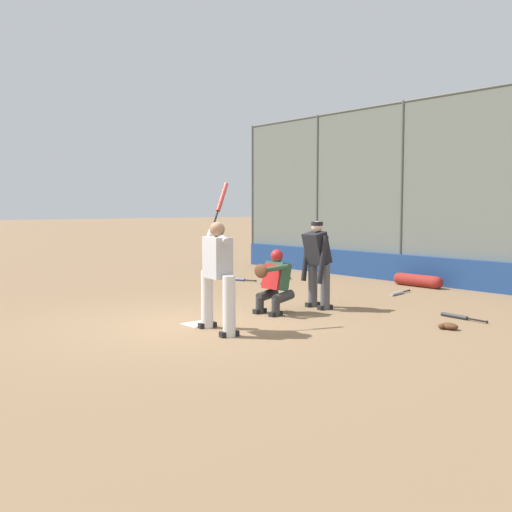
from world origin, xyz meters
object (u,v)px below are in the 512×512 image
object	(u,v)px
umpire_home	(317,262)
spare_bat_first_base_side	(458,317)
fielding_glove_on_dirt	(448,326)
catcher_behind_plate	(274,281)
equipment_bag_dugout_side	(418,281)
spare_bat_near_backstop	(239,279)
batter_at_plate	(218,272)
spare_bat_third_base_side	(288,276)
spare_bat_by_padding	(398,293)

from	to	relation	value
umpire_home	spare_bat_first_base_side	distance (m)	2.60
spare_bat_first_base_side	fielding_glove_on_dirt	size ratio (longest dim) A/B	3.12
catcher_behind_plate	equipment_bag_dugout_side	size ratio (longest dim) A/B	0.85
equipment_bag_dugout_side	catcher_behind_plate	bearing A→B (deg)	96.50
spare_bat_near_backstop	spare_bat_first_base_side	bearing A→B (deg)	158.91
spare_bat_first_base_side	equipment_bag_dugout_side	xyz separation A→B (m)	(2.85, -2.85, 0.11)
equipment_bag_dugout_side	batter_at_plate	bearing A→B (deg)	100.33
batter_at_plate	fielding_glove_on_dirt	distance (m)	3.60
spare_bat_third_base_side	equipment_bag_dugout_side	distance (m)	3.51
batter_at_plate	spare_bat_by_padding	bearing A→B (deg)	-73.30
spare_bat_near_backstop	spare_bat_first_base_side	world-z (taller)	same
umpire_home	equipment_bag_dugout_side	distance (m)	4.06
spare_bat_near_backstop	equipment_bag_dugout_side	distance (m)	4.36
batter_at_plate	spare_bat_third_base_side	world-z (taller)	batter_at_plate
umpire_home	spare_bat_third_base_side	xyz separation A→B (m)	(3.98, -2.88, -0.82)
batter_at_plate	spare_bat_near_backstop	distance (m)	6.24
spare_bat_near_backstop	batter_at_plate	bearing A→B (deg)	121.05
umpire_home	spare_bat_third_base_side	bearing A→B (deg)	-28.04
spare_bat_by_padding	catcher_behind_plate	bearing A→B (deg)	-11.16
batter_at_plate	spare_bat_near_backstop	world-z (taller)	batter_at_plate
fielding_glove_on_dirt	equipment_bag_dugout_side	size ratio (longest dim) A/B	0.22
catcher_behind_plate	spare_bat_third_base_side	distance (m)	5.51
spare_bat_third_base_side	fielding_glove_on_dirt	size ratio (longest dim) A/B	2.57
equipment_bag_dugout_side	spare_bat_near_backstop	bearing A→B (deg)	36.21
spare_bat_near_backstop	spare_bat_third_base_side	distance (m)	1.51
spare_bat_third_base_side	fielding_glove_on_dirt	world-z (taller)	fielding_glove_on_dirt
fielding_glove_on_dirt	umpire_home	bearing A→B (deg)	4.31
umpire_home	fielding_glove_on_dirt	size ratio (longest dim) A/B	5.56
batter_at_plate	spare_bat_near_backstop	size ratio (longest dim) A/B	2.81
spare_bat_by_padding	fielding_glove_on_dirt	distance (m)	3.62
batter_at_plate	catcher_behind_plate	size ratio (longest dim) A/B	2.00
spare_bat_third_base_side	fielding_glove_on_dirt	distance (m)	7.13
umpire_home	batter_at_plate	bearing A→B (deg)	109.74
spare_bat_by_padding	umpire_home	bearing A→B (deg)	-9.10
umpire_home	fielding_glove_on_dirt	xyz separation A→B (m)	(-2.62, -0.20, -0.80)
catcher_behind_plate	equipment_bag_dugout_side	bearing A→B (deg)	-89.18
equipment_bag_dugout_side	umpire_home	bearing A→B (deg)	99.23
batter_at_plate	spare_bat_by_padding	distance (m)	5.30
batter_at_plate	spare_bat_first_base_side	size ratio (longest dim) A/B	2.50
batter_at_plate	spare_bat_third_base_side	distance (m)	7.19
spare_bat_near_backstop	catcher_behind_plate	bearing A→B (deg)	131.39
catcher_behind_plate	fielding_glove_on_dirt	distance (m)	2.99
spare_bat_by_padding	fielding_glove_on_dirt	xyz separation A→B (m)	(-2.75, 2.36, 0.02)
catcher_behind_plate	equipment_bag_dugout_side	world-z (taller)	catcher_behind_plate
catcher_behind_plate	umpire_home	xyz separation A→B (m)	(-0.08, -0.98, 0.28)
umpire_home	catcher_behind_plate	bearing A→B (deg)	93.15
spare_bat_by_padding	spare_bat_third_base_side	world-z (taller)	same
catcher_behind_plate	fielding_glove_on_dirt	size ratio (longest dim) A/B	3.89
batter_at_plate	equipment_bag_dugout_side	world-z (taller)	batter_at_plate
catcher_behind_plate	umpire_home	world-z (taller)	umpire_home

